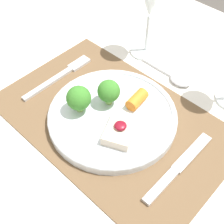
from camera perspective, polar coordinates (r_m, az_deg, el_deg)
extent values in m
cube|color=white|center=(0.66, 0.08, -2.32)|extent=(1.48, 1.03, 0.03)
cylinder|color=white|center=(1.50, -6.93, 12.27)|extent=(0.06, 0.06, 0.74)
cube|color=brown|center=(0.64, 0.08, -1.41)|extent=(0.48, 0.31, 0.00)
cylinder|color=silver|center=(0.64, 0.00, -0.70)|extent=(0.26, 0.26, 0.02)
torus|color=silver|center=(0.63, 0.00, -0.24)|extent=(0.26, 0.26, 0.01)
cube|color=beige|center=(0.59, 1.53, -3.38)|extent=(0.08, 0.09, 0.02)
ellipsoid|color=maroon|center=(0.58, 1.56, -2.51)|extent=(0.02, 0.02, 0.01)
cylinder|color=#84B256|center=(0.65, -0.58, 2.29)|extent=(0.01, 0.01, 0.02)
sphere|color=#387A28|center=(0.63, -0.60, 3.86)|extent=(0.05, 0.05, 0.05)
cylinder|color=#84B256|center=(0.64, -5.92, 0.92)|extent=(0.01, 0.01, 0.02)
sphere|color=#387A28|center=(0.62, -6.12, 2.55)|extent=(0.05, 0.05, 0.05)
cylinder|color=orange|center=(0.64, 4.60, 2.30)|extent=(0.03, 0.05, 0.03)
cube|color=silver|center=(0.72, -11.61, 5.14)|extent=(0.01, 0.14, 0.01)
cube|color=silver|center=(0.77, -6.03, 8.83)|extent=(0.02, 0.05, 0.01)
cube|color=silver|center=(0.56, 8.94, -13.20)|extent=(0.02, 0.09, 0.01)
cube|color=silver|center=(0.61, 14.44, -7.15)|extent=(0.02, 0.11, 0.00)
cube|color=silver|center=(0.77, 7.27, 8.74)|extent=(0.13, 0.01, 0.01)
ellipsoid|color=silver|center=(0.74, 12.53, 5.85)|extent=(0.05, 0.04, 0.02)
cylinder|color=white|center=(0.81, 6.15, 11.12)|extent=(0.08, 0.08, 0.01)
cylinder|color=white|center=(0.78, 6.46, 14.03)|extent=(0.01, 0.01, 0.09)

